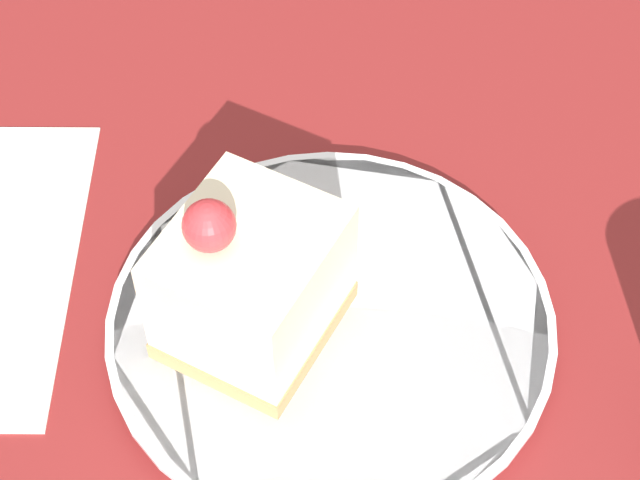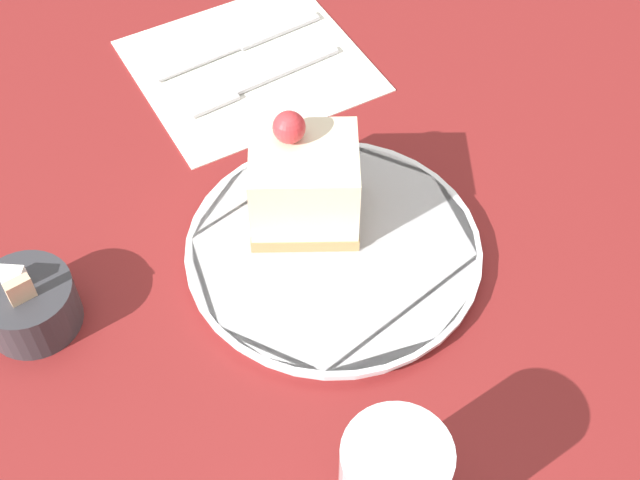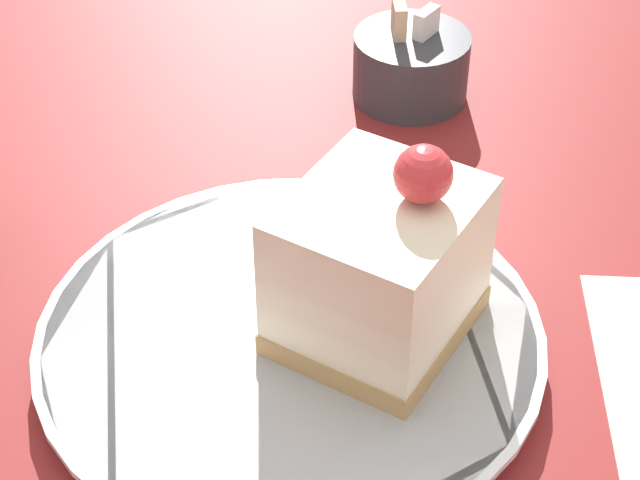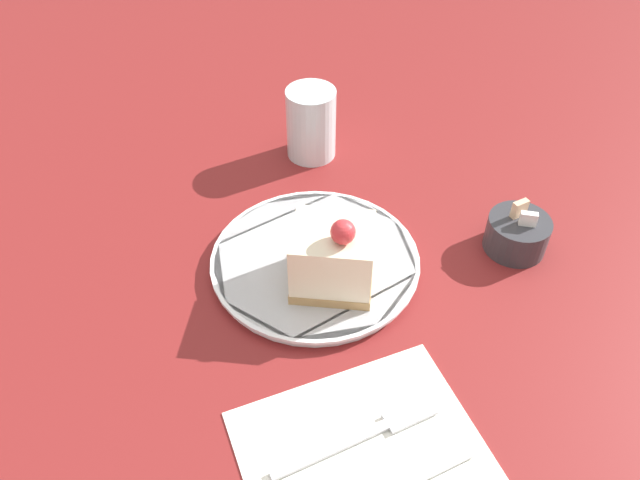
% 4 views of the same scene
% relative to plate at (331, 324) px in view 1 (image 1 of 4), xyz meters
% --- Properties ---
extents(ground_plane, '(4.00, 4.00, 0.00)m').
position_rel_plate_xyz_m(ground_plane, '(-0.04, 0.00, -0.01)').
color(ground_plane, maroon).
extents(plate, '(0.25, 0.25, 0.01)m').
position_rel_plate_xyz_m(plate, '(0.00, 0.00, 0.00)').
color(plate, white).
rests_on(plate, ground_plane).
extents(cake_slice, '(0.10, 0.11, 0.11)m').
position_rel_plate_xyz_m(cake_slice, '(0.04, 0.01, 0.05)').
color(cake_slice, '#AD8451').
rests_on(cake_slice, plate).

